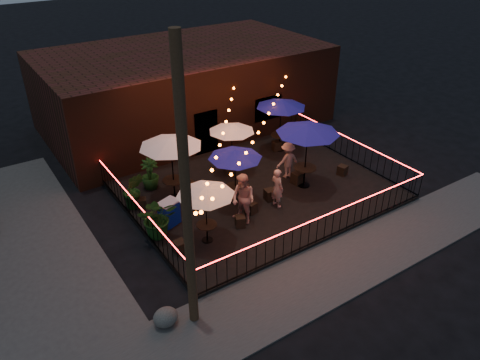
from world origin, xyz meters
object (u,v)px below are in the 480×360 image
object	(u,v)px
utility_pole	(186,200)
cafe_table_1	(171,143)
cafe_table_5	(281,104)
boulder	(165,317)
cooler	(169,213)
cafe_table_4	(308,129)
cafe_table_2	(235,155)
cafe_table_3	(232,129)
cafe_table_0	(205,192)

from	to	relation	value
utility_pole	cafe_table_1	distance (m)	6.50
cafe_table_5	boulder	bearing A→B (deg)	-143.60
utility_pole	cooler	xyz separation A→B (m)	(1.40, 4.36, -3.36)
cooler	cafe_table_4	bearing A→B (deg)	-25.07
cooler	boulder	bearing A→B (deg)	-137.09
boulder	cafe_table_2	bearing A→B (deg)	39.52
cafe_table_2	cafe_table_3	xyz separation A→B (m)	(1.27, 2.22, -0.08)
cafe_table_0	cafe_table_3	world-z (taller)	cafe_table_3
cafe_table_2	boulder	size ratio (longest dim) A/B	3.25
cafe_table_3	cooler	size ratio (longest dim) A/B	2.25
cafe_table_4	cooler	xyz separation A→B (m)	(-5.80, 0.57, -2.03)
cooler	boulder	world-z (taller)	cooler
cafe_table_0	cafe_table_4	size ratio (longest dim) A/B	0.91
cooler	boulder	distance (m)	4.66
cooler	cafe_table_3	bearing A→B (deg)	8.73
cafe_table_3	cooler	xyz separation A→B (m)	(-4.06, -2.18, -1.48)
utility_pole	cafe_table_5	bearing A→B (deg)	39.77
cafe_table_5	boulder	world-z (taller)	cafe_table_5
cafe_table_0	boulder	size ratio (longest dim) A/B	3.18
cafe_table_0	cafe_table_2	size ratio (longest dim) A/B	0.98
cafe_table_2	boulder	xyz separation A→B (m)	(-4.94, -4.08, -1.88)
utility_pole	boulder	bearing A→B (deg)	162.14
boulder	cooler	bearing A→B (deg)	62.39
cafe_table_1	cafe_table_2	world-z (taller)	cafe_table_1
cafe_table_5	cooler	xyz separation A→B (m)	(-6.99, -2.62, -1.81)
cafe_table_0	cafe_table_1	size ratio (longest dim) A/B	0.94
cafe_table_1	cafe_table_4	size ratio (longest dim) A/B	0.98
cafe_table_0	cooler	distance (m)	2.25
cafe_table_1	boulder	world-z (taller)	cafe_table_1
cafe_table_4	cooler	world-z (taller)	cafe_table_4
boulder	cafe_table_1	bearing A→B (deg)	61.11
cafe_table_2	cafe_table_4	size ratio (longest dim) A/B	0.93
cafe_table_1	cafe_table_2	distance (m)	2.43
cafe_table_4	cafe_table_3	bearing A→B (deg)	122.47
cafe_table_2	cooler	world-z (taller)	cafe_table_2
cafe_table_0	cafe_table_1	bearing A→B (deg)	84.23
cafe_table_1	cafe_table_3	bearing A→B (deg)	12.06
cafe_table_4	boulder	xyz separation A→B (m)	(-7.96, -3.55, -2.36)
cafe_table_4	cafe_table_5	world-z (taller)	cafe_table_4
cafe_table_4	cooler	bearing A→B (deg)	174.41
cafe_table_4	boulder	world-z (taller)	cafe_table_4
utility_pole	cafe_table_3	world-z (taller)	utility_pole
utility_pole	cafe_table_0	world-z (taller)	utility_pole
cafe_table_0	cafe_table_3	bearing A→B (deg)	47.68
cafe_table_3	cooler	bearing A→B (deg)	-151.79
cooler	boulder	size ratio (longest dim) A/B	1.21
boulder	cafe_table_5	bearing A→B (deg)	36.40
utility_pole	cafe_table_5	size ratio (longest dim) A/B	2.72
cafe_table_4	cooler	distance (m)	6.18
cafe_table_1	cafe_table_3	xyz separation A→B (m)	(3.10, 0.66, -0.43)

